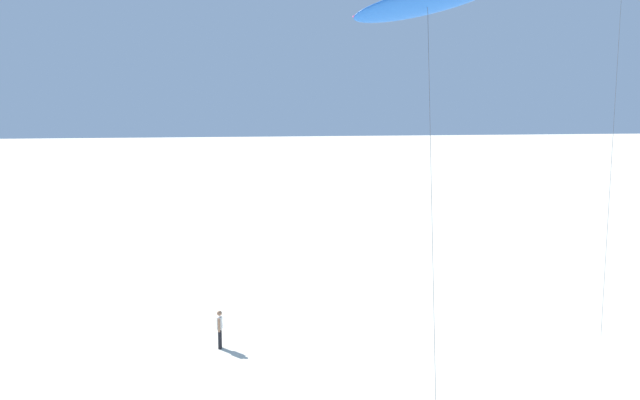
# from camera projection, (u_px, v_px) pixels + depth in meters

# --- Properties ---
(flying_kite_2) EXTENTS (6.00, 6.79, 14.99)m
(flying_kite_2) POSITION_uv_depth(u_px,v_px,m) (428.00, 1.00, 27.21)
(flying_kite_2) COLOR blue
(flying_kite_2) RESTS_ON ground
(person_near_left) EXTENTS (0.23, 0.51, 1.58)m
(person_near_left) POSITION_uv_depth(u_px,v_px,m) (220.00, 328.00, 29.44)
(person_near_left) COLOR black
(person_near_left) RESTS_ON ground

